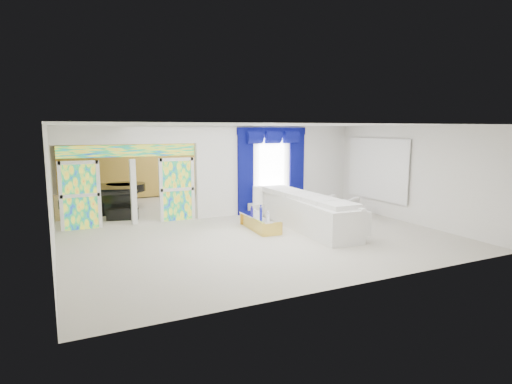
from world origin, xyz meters
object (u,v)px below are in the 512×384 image
coffee_table (260,223)px  armchair (341,206)px  grand_piano (116,198)px  console_table (266,208)px  white_sofa (305,213)px

coffee_table → armchair: bearing=9.8°
coffee_table → armchair: (3.32, 0.58, 0.13)m
armchair → grand_piano: grand_piano is taller
console_table → armchair: 2.53m
console_table → grand_piano: 5.38m
white_sofa → grand_piano: (-4.75, 5.05, 0.01)m
white_sofa → armchair: size_ratio=4.67×
white_sofa → coffee_table: bearing=171.5°
coffee_table → console_table: 2.20m
coffee_table → grand_piano: (-3.40, 4.75, 0.26)m
white_sofa → armchair: (1.97, 0.88, -0.12)m
armchair → white_sofa: bearing=83.2°
white_sofa → grand_piano: 6.93m
coffee_table → console_table: bearing=58.6°
armchair → grand_piano: size_ratio=0.56×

